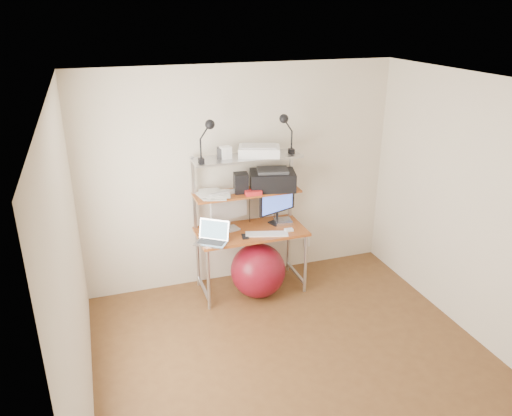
# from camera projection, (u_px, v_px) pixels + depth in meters

# --- Properties ---
(room) EXTENTS (3.60, 3.60, 3.60)m
(room) POSITION_uv_depth(u_px,v_px,m) (305.00, 243.00, 4.07)
(room) COLOR brown
(room) RESTS_ON ground
(computer_desk) EXTENTS (1.20, 0.60, 1.57)m
(computer_desk) POSITION_uv_depth(u_px,v_px,m) (249.00, 210.00, 5.50)
(computer_desk) COLOR #A75D20
(computer_desk) RESTS_ON ground
(desktop) EXTENTS (1.20, 0.60, 0.00)m
(desktop) POSITION_uv_depth(u_px,v_px,m) (251.00, 230.00, 5.53)
(desktop) COLOR #A75D20
(desktop) RESTS_ON computer_desk
(mid_shelf) EXTENTS (1.18, 0.34, 0.00)m
(mid_shelf) POSITION_uv_depth(u_px,v_px,m) (247.00, 192.00, 5.49)
(mid_shelf) COLOR #A75D20
(mid_shelf) RESTS_ON computer_desk
(top_shelf) EXTENTS (1.18, 0.34, 0.00)m
(top_shelf) POSITION_uv_depth(u_px,v_px,m) (247.00, 157.00, 5.34)
(top_shelf) COLOR #B8B9BE
(top_shelf) RESTS_ON computer_desk
(floor) EXTENTS (3.60, 3.60, 0.00)m
(floor) POSITION_uv_depth(u_px,v_px,m) (300.00, 366.00, 4.54)
(floor) COLOR brown
(floor) RESTS_ON ground
(wall_outlet) EXTENTS (0.08, 0.01, 0.12)m
(wall_outlet) POSITION_uv_depth(u_px,v_px,m) (307.00, 242.00, 6.24)
(wall_outlet) COLOR white
(wall_outlet) RESTS_ON room
(monitor_silver) EXTENTS (0.44, 0.20, 0.49)m
(monitor_silver) POSITION_uv_depth(u_px,v_px,m) (229.00, 207.00, 5.46)
(monitor_silver) COLOR silver
(monitor_silver) RESTS_ON desktop
(monitor_black) EXTENTS (0.48, 0.21, 0.50)m
(monitor_black) POSITION_uv_depth(u_px,v_px,m) (277.00, 202.00, 5.63)
(monitor_black) COLOR black
(monitor_black) RESTS_ON desktop
(laptop) EXTENTS (0.42, 0.40, 0.29)m
(laptop) POSITION_uv_depth(u_px,v_px,m) (213.00, 237.00, 5.24)
(laptop) COLOR #B9B9BD
(laptop) RESTS_ON desktop
(keyboard) EXTENTS (0.48, 0.26, 0.01)m
(keyboard) POSITION_uv_depth(u_px,v_px,m) (267.00, 234.00, 5.42)
(keyboard) COLOR white
(keyboard) RESTS_ON desktop
(mouse) EXTENTS (0.09, 0.06, 0.03)m
(mouse) POSITION_uv_depth(u_px,v_px,m) (289.00, 230.00, 5.50)
(mouse) COLOR white
(mouse) RESTS_ON desktop
(mac_mini) EXTENTS (0.21, 0.21, 0.04)m
(mac_mini) POSITION_uv_depth(u_px,v_px,m) (283.00, 221.00, 5.71)
(mac_mini) COLOR #B9B9BD
(mac_mini) RESTS_ON desktop
(phone) EXTENTS (0.09, 0.14, 0.01)m
(phone) POSITION_uv_depth(u_px,v_px,m) (245.00, 236.00, 5.36)
(phone) COLOR black
(phone) RESTS_ON desktop
(printer) EXTENTS (0.56, 0.45, 0.23)m
(printer) POSITION_uv_depth(u_px,v_px,m) (273.00, 180.00, 5.52)
(printer) COLOR black
(printer) RESTS_ON mid_shelf
(nas_cube) EXTENTS (0.17, 0.17, 0.22)m
(nas_cube) POSITION_uv_depth(u_px,v_px,m) (241.00, 183.00, 5.42)
(nas_cube) COLOR black
(nas_cube) RESTS_ON mid_shelf
(red_box) EXTENTS (0.18, 0.13, 0.05)m
(red_box) POSITION_uv_depth(u_px,v_px,m) (253.00, 192.00, 5.39)
(red_box) COLOR red
(red_box) RESTS_ON mid_shelf
(scanner) EXTENTS (0.51, 0.41, 0.11)m
(scanner) POSITION_uv_depth(u_px,v_px,m) (259.00, 151.00, 5.35)
(scanner) COLOR white
(scanner) RESTS_ON top_shelf
(box_white) EXTENTS (0.12, 0.11, 0.13)m
(box_white) POSITION_uv_depth(u_px,v_px,m) (226.00, 153.00, 5.25)
(box_white) COLOR white
(box_white) RESTS_ON top_shelf
(box_grey) EXTENTS (0.13, 0.13, 0.11)m
(box_grey) POSITION_uv_depth(u_px,v_px,m) (222.00, 153.00, 5.26)
(box_grey) COLOR #323234
(box_grey) RESTS_ON top_shelf
(clip_lamp_left) EXTENTS (0.18, 0.10, 0.45)m
(clip_lamp_left) POSITION_uv_depth(u_px,v_px,m) (208.00, 132.00, 4.99)
(clip_lamp_left) COLOR black
(clip_lamp_left) RESTS_ON top_shelf
(clip_lamp_right) EXTENTS (0.18, 0.10, 0.44)m
(clip_lamp_right) POSITION_uv_depth(u_px,v_px,m) (286.00, 125.00, 5.29)
(clip_lamp_right) COLOR black
(clip_lamp_right) RESTS_ON top_shelf
(exercise_ball) EXTENTS (0.61, 0.61, 0.61)m
(exercise_ball) POSITION_uv_depth(u_px,v_px,m) (258.00, 270.00, 5.56)
(exercise_ball) COLOR maroon
(exercise_ball) RESTS_ON floor
(paper_stack) EXTENTS (0.39, 0.40, 0.03)m
(paper_stack) POSITION_uv_depth(u_px,v_px,m) (213.00, 194.00, 5.37)
(paper_stack) COLOR white
(paper_stack) RESTS_ON mid_shelf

